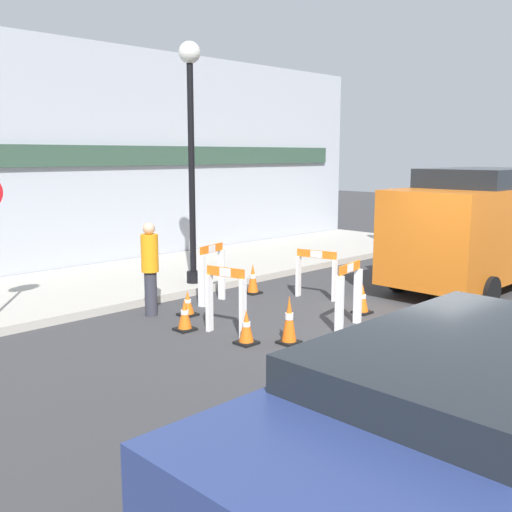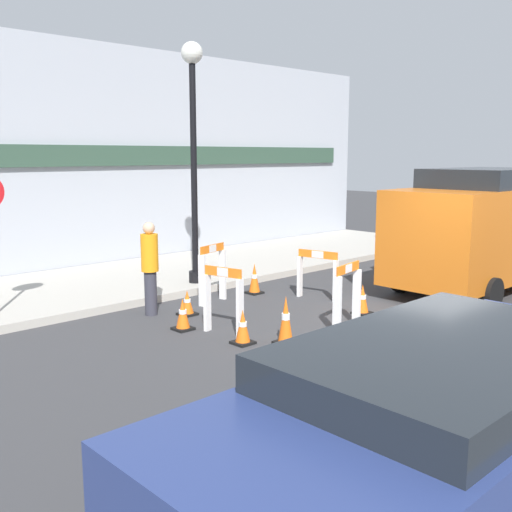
% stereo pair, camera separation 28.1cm
% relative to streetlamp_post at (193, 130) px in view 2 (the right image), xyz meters
% --- Properties ---
extents(ground_plane, '(60.00, 60.00, 0.00)m').
position_rel_streetlamp_post_xyz_m(ground_plane, '(0.53, -4.97, -3.32)').
color(ground_plane, '#38383A').
extents(sidewalk_slab, '(18.00, 3.92, 0.15)m').
position_rel_streetlamp_post_xyz_m(sidewalk_slab, '(0.53, 1.49, -3.24)').
color(sidewalk_slab, '#ADA89E').
rests_on(sidewalk_slab, ground_plane).
extents(storefront_facade, '(18.00, 0.22, 5.50)m').
position_rel_streetlamp_post_xyz_m(storefront_facade, '(0.53, 3.52, -0.56)').
color(storefront_facade, '#A3A8B2').
rests_on(storefront_facade, ground_plane).
extents(streetlamp_post, '(0.44, 0.44, 4.91)m').
position_rel_streetlamp_post_xyz_m(streetlamp_post, '(0.00, 0.00, 0.00)').
color(streetlamp_post, black).
rests_on(streetlamp_post, sidewalk_slab).
extents(barricade_0, '(0.32, 0.86, 0.97)m').
position_rel_streetlamp_post_xyz_m(barricade_0, '(1.21, -2.35, -2.79)').
color(barricade_0, white).
rests_on(barricade_0, ground_plane).
extents(barricade_1, '(0.74, 0.32, 1.14)m').
position_rel_streetlamp_post_xyz_m(barricade_1, '(-0.49, -1.16, -2.72)').
color(barricade_1, white).
rests_on(barricade_1, ground_plane).
extents(barricade_2, '(0.29, 0.72, 1.08)m').
position_rel_streetlamp_post_xyz_m(barricade_2, '(-1.66, -2.86, -2.75)').
color(barricade_2, white).
rests_on(barricade_2, ground_plane).
extents(barricade_3, '(0.77, 0.28, 1.09)m').
position_rel_streetlamp_post_xyz_m(barricade_3, '(-0.01, -4.05, -2.74)').
color(barricade_3, white).
rests_on(barricade_3, ground_plane).
extents(traffic_cone_0, '(0.30, 0.30, 0.74)m').
position_rel_streetlamp_post_xyz_m(traffic_cone_0, '(-1.31, -3.90, -2.95)').
color(traffic_cone_0, black).
rests_on(traffic_cone_0, ground_plane).
extents(traffic_cone_1, '(0.30, 0.30, 0.52)m').
position_rel_streetlamp_post_xyz_m(traffic_cone_1, '(-2.00, -2.24, -3.06)').
color(traffic_cone_1, black).
rests_on(traffic_cone_1, ground_plane).
extents(traffic_cone_2, '(0.30, 0.30, 0.63)m').
position_rel_streetlamp_post_xyz_m(traffic_cone_2, '(0.62, -1.16, -3.01)').
color(traffic_cone_2, black).
rests_on(traffic_cone_2, ground_plane).
extents(traffic_cone_3, '(0.30, 0.30, 0.54)m').
position_rel_streetlamp_post_xyz_m(traffic_cone_3, '(0.93, -3.66, -3.06)').
color(traffic_cone_3, black).
rests_on(traffic_cone_3, ground_plane).
extents(traffic_cone_4, '(0.30, 0.30, 0.53)m').
position_rel_streetlamp_post_xyz_m(traffic_cone_4, '(-1.78, -3.46, -3.06)').
color(traffic_cone_4, black).
rests_on(traffic_cone_4, ground_plane).
extents(traffic_cone_5, '(0.30, 0.30, 0.45)m').
position_rel_streetlamp_post_xyz_m(traffic_cone_5, '(-1.40, -1.56, -3.10)').
color(traffic_cone_5, black).
rests_on(traffic_cone_5, ground_plane).
extents(person_worker, '(0.43, 0.43, 1.67)m').
position_rel_streetlamp_post_xyz_m(person_worker, '(-1.85, -1.10, -2.41)').
color(person_worker, '#33333D').
rests_on(person_worker, ground_plane).
extents(person_pedestrian, '(0.50, 0.50, 1.67)m').
position_rel_streetlamp_post_xyz_m(person_pedestrian, '(7.96, 0.30, -2.27)').
color(person_pedestrian, '#33333D').
rests_on(person_pedestrian, sidewalk_slab).
extents(parked_car_0, '(4.47, 1.84, 1.62)m').
position_rel_streetlamp_post_xyz_m(parked_car_0, '(-4.06, -8.03, -2.39)').
color(parked_car_0, navy).
rests_on(parked_car_0, ground_plane).
extents(work_van, '(5.08, 2.13, 2.54)m').
position_rel_streetlamp_post_xyz_m(work_van, '(4.52, -4.13, -1.94)').
color(work_van, '#D16619').
rests_on(work_van, ground_plane).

